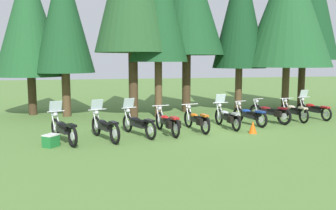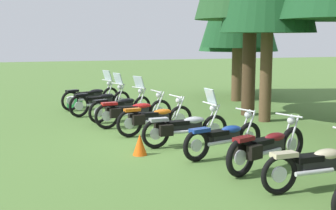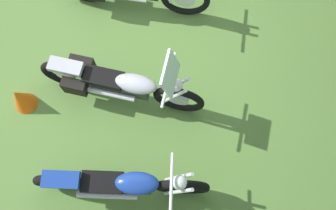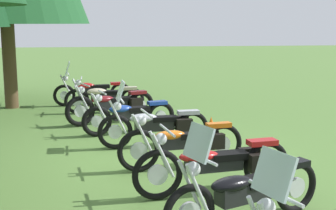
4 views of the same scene
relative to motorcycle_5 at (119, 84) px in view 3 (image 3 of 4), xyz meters
name	(u,v)px [view 3 (image 3 of 4)]	position (x,y,z in m)	size (l,w,h in m)	color
ground_plane	(138,53)	(-0.71, -0.01, -0.47)	(80.00, 80.00, 0.00)	#547A38
motorcycle_5	(119,84)	(0.00, 0.00, 0.00)	(0.71, 2.27, 1.36)	black
motorcycle_6	(122,184)	(1.21, 0.48, -0.03)	(0.80, 2.15, 1.00)	black
traffic_cone	(21,98)	(0.53, -1.27, -0.23)	(0.32, 0.32, 0.48)	#EA590F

